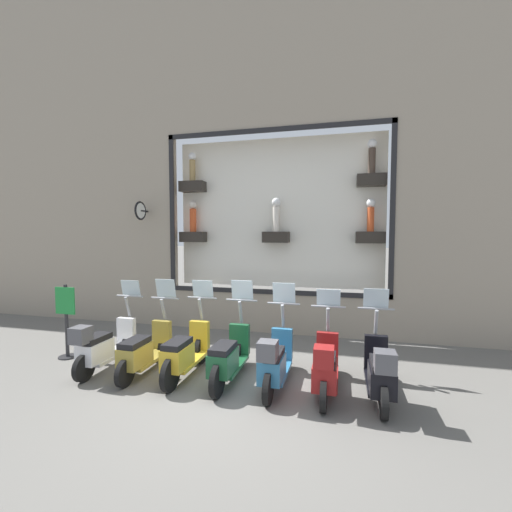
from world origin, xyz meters
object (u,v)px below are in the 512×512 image
object	(u,v)px
scooter_black_0	(380,372)
shop_sign_post	(66,319)
scooter_red_1	(325,367)
scooter_teal_2	(275,361)
scooter_green_3	(229,357)
scooter_olive_5	(144,351)
scooter_yellow_4	(185,353)
scooter_white_6	(103,346)

from	to	relation	value
scooter_black_0	shop_sign_post	bearing A→B (deg)	86.29
scooter_red_1	scooter_teal_2	bearing A→B (deg)	89.49
scooter_green_3	scooter_olive_5	distance (m)	1.62
scooter_yellow_4	scooter_green_3	bearing A→B (deg)	-90.04
scooter_white_6	scooter_green_3	bearing A→B (deg)	-88.34
scooter_white_6	scooter_yellow_4	bearing A→B (deg)	-87.50
scooter_black_0	scooter_white_6	world-z (taller)	scooter_black_0
scooter_olive_5	scooter_green_3	bearing A→B (deg)	-89.77
scooter_teal_2	scooter_white_6	bearing A→B (deg)	90.06
scooter_olive_5	scooter_yellow_4	bearing A→B (deg)	-89.49
scooter_green_3	scooter_yellow_4	size ratio (longest dim) A/B	1.00
scooter_yellow_4	scooter_olive_5	size ratio (longest dim) A/B	1.01
scooter_green_3	scooter_yellow_4	distance (m)	0.81
scooter_green_3	shop_sign_post	xyz separation A→B (m)	(0.32, 3.59, 0.36)
scooter_black_0	shop_sign_post	size ratio (longest dim) A/B	1.19
scooter_green_3	scooter_olive_5	size ratio (longest dim) A/B	1.01
scooter_white_6	shop_sign_post	xyz separation A→B (m)	(0.39, 1.17, 0.34)
scooter_olive_5	shop_sign_post	distance (m)	2.04
scooter_green_3	scooter_yellow_4	bearing A→B (deg)	89.96
scooter_green_3	shop_sign_post	bearing A→B (deg)	84.92
scooter_green_3	scooter_white_6	xyz separation A→B (m)	(-0.07, 2.42, 0.02)
scooter_black_0	scooter_red_1	world-z (taller)	scooter_black_0
scooter_red_1	scooter_white_6	xyz separation A→B (m)	(0.00, 4.04, 0.01)
scooter_olive_5	scooter_teal_2	bearing A→B (deg)	-91.43
scooter_black_0	scooter_red_1	xyz separation A→B (m)	(-0.00, 0.81, -0.01)
scooter_green_3	shop_sign_post	size ratio (longest dim) A/B	1.20
scooter_green_3	scooter_yellow_4	world-z (taller)	scooter_green_3
scooter_green_3	scooter_olive_5	bearing A→B (deg)	90.23
scooter_red_1	scooter_green_3	xyz separation A→B (m)	(0.07, 1.62, -0.01)
scooter_yellow_4	scooter_olive_5	bearing A→B (deg)	90.51
scooter_yellow_4	shop_sign_post	bearing A→B (deg)	83.48
scooter_teal_2	shop_sign_post	xyz separation A→B (m)	(0.39, 4.40, 0.33)
scooter_teal_2	scooter_yellow_4	bearing A→B (deg)	87.61
scooter_green_3	scooter_white_6	world-z (taller)	scooter_green_3
scooter_green_3	scooter_white_6	size ratio (longest dim) A/B	1.01
shop_sign_post	scooter_olive_5	bearing A→B (deg)	-99.35
scooter_teal_2	scooter_green_3	world-z (taller)	scooter_green_3
scooter_red_1	scooter_green_3	bearing A→B (deg)	87.37
scooter_teal_2	scooter_green_3	size ratio (longest dim) A/B	0.99
scooter_red_1	scooter_yellow_4	world-z (taller)	scooter_yellow_4
scooter_black_0	scooter_teal_2	xyz separation A→B (m)	(0.00, 1.62, 0.01)
scooter_yellow_4	scooter_olive_5	world-z (taller)	scooter_yellow_4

